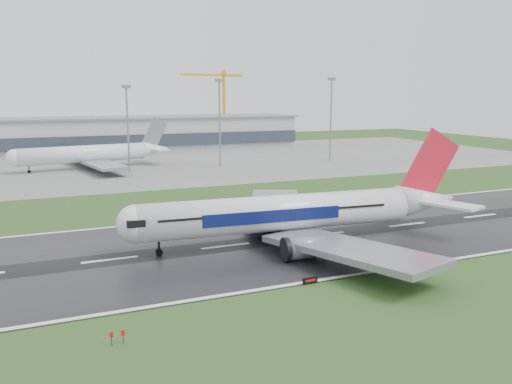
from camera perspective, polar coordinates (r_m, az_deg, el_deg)
name	(u,v)px	position (r m, az deg, el deg)	size (l,w,h in m)	color
ground	(110,260)	(89.29, -15.57, -7.15)	(520.00, 520.00, 0.00)	#234318
runway	(110,260)	(89.28, -15.58, -7.12)	(400.00, 45.00, 0.10)	black
apron	(63,166)	(211.56, -20.22, 2.66)	(400.00, 130.00, 0.08)	slate
terminal	(54,135)	(270.51, -21.05, 5.77)	(240.00, 36.00, 15.00)	#9A9DA5
main_airliner	(302,190)	(94.35, 5.05, 0.22)	(65.15, 62.04, 19.23)	silver
parked_airliner	(89,145)	(200.04, -17.63, 4.93)	(59.51, 55.40, 17.44)	silver
tower_crane	(224,106)	(302.54, -3.48, 9.28)	(40.63, 2.22, 40.43)	orange
runway_sign	(310,281)	(75.90, 5.88, -9.56)	(2.30, 0.26, 1.04)	black
floodmast_3	(128,131)	(187.62, -13.74, 6.49)	(0.64, 0.64, 28.72)	gray
floodmast_4	(220,125)	(195.90, -3.97, 7.26)	(0.64, 0.64, 31.07)	gray
floodmast_5	(331,121)	(216.26, 8.12, 7.63)	(0.64, 0.64, 32.14)	gray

